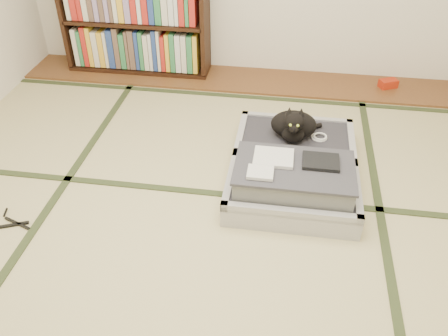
# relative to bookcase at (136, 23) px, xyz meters

# --- Properties ---
(floor) EXTENTS (4.50, 4.50, 0.00)m
(floor) POSITION_rel_bookcase_xyz_m (1.00, -2.07, -0.45)
(floor) COLOR #C9C286
(floor) RESTS_ON ground
(wood_strip) EXTENTS (4.00, 0.50, 0.02)m
(wood_strip) POSITION_rel_bookcase_xyz_m (1.00, -0.07, -0.44)
(wood_strip) COLOR brown
(wood_strip) RESTS_ON ground
(red_item) EXTENTS (0.17, 0.14, 0.07)m
(red_item) POSITION_rel_bookcase_xyz_m (2.24, -0.04, -0.40)
(red_item) COLOR #AA240D
(red_item) RESTS_ON wood_strip
(tatami_borders) EXTENTS (4.00, 4.50, 0.01)m
(tatami_borders) POSITION_rel_bookcase_xyz_m (1.00, -1.58, -0.45)
(tatami_borders) COLOR #2D381E
(tatami_borders) RESTS_ON ground
(bookcase) EXTENTS (1.29, 0.29, 0.92)m
(bookcase) POSITION_rel_bookcase_xyz_m (0.00, 0.00, 0.00)
(bookcase) COLOR black
(bookcase) RESTS_ON wood_strip
(suitcase) EXTENTS (0.80, 1.06, 0.31)m
(suitcase) POSITION_rel_bookcase_xyz_m (1.46, -1.48, -0.34)
(suitcase) COLOR #A6A5AA
(suitcase) RESTS_ON floor
(cat) EXTENTS (0.35, 0.36, 0.29)m
(cat) POSITION_rel_bookcase_xyz_m (1.44, -1.19, -0.19)
(cat) COLOR black
(cat) RESTS_ON suitcase
(cable_coil) EXTENTS (0.11, 0.11, 0.03)m
(cable_coil) POSITION_rel_bookcase_xyz_m (1.63, -1.16, -0.29)
(cable_coil) COLOR white
(cable_coil) RESTS_ON suitcase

